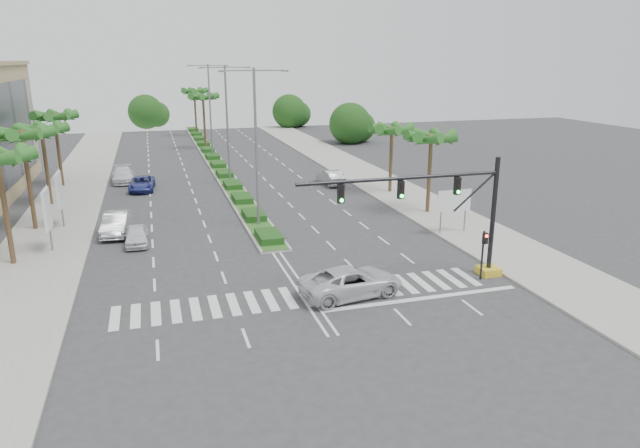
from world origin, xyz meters
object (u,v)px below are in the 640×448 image
Objects in this scene: car_parked_c at (142,184)px; car_parked_d at (123,175)px; car_parked_b at (116,224)px; car_crossing at (351,282)px; car_parked_a at (136,235)px; car_right at (331,177)px.

car_parked_c is 5.12m from car_parked_d.
car_parked_b reaches higher than car_crossing.
car_parked_b reaches higher than car_parked_a.
car_parked_c is (0.33, 17.76, 0.02)m from car_parked_a.
car_parked_d is 22.03m from car_right.
car_parked_b is 14.89m from car_parked_c.
car_parked_a is 0.67× the size of car_crossing.
car_parked_d reaches higher than car_parked_a.
car_crossing reaches higher than car_right.
car_right is at bearing -3.58° from car_parked_c.
car_right is at bearing 38.30° from car_parked_a.
car_right is at bearing -22.08° from car_parked_d.
car_parked_a is at bearing -57.98° from car_parked_b.
car_right is (20.59, 12.09, -0.04)m from car_parked_b.
car_right is (18.80, -2.69, 0.09)m from car_parked_c.
car_parked_c is (1.79, 14.78, -0.13)m from car_parked_b.
car_parked_c is at bearing 11.25° from car_crossing.
car_crossing reaches higher than car_parked_c.
car_parked_d is (-1.61, 22.50, 0.10)m from car_parked_a.
car_crossing is at bearing -44.88° from car_parked_b.
car_parked_d is 1.12× the size of car_right.
car_parked_d is at bearing 11.55° from car_crossing.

